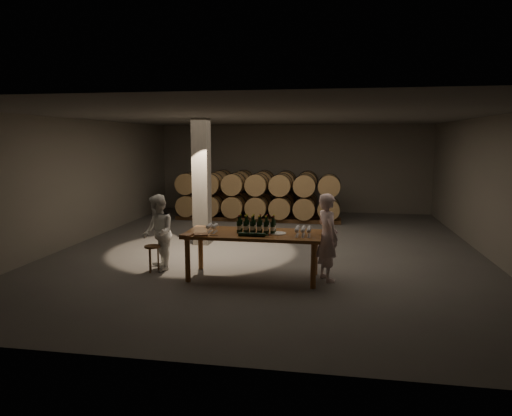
% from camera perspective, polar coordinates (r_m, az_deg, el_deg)
% --- Properties ---
extents(room, '(12.00, 12.00, 12.00)m').
position_cam_1_polar(room, '(11.68, -6.81, 3.24)').
color(room, '#504E4B').
rests_on(room, ground).
extents(tasting_table, '(2.60, 1.10, 0.90)m').
position_cam_1_polar(tasting_table, '(8.79, -0.37, -3.76)').
color(tasting_table, brown).
rests_on(tasting_table, ground).
extents(barrel_stack_back, '(4.70, 0.95, 1.57)m').
position_cam_1_polar(barrel_stack_back, '(16.51, -0.37, 2.14)').
color(barrel_stack_back, brown).
rests_on(barrel_stack_back, ground).
extents(barrel_stack_front, '(5.48, 0.95, 1.57)m').
position_cam_1_polar(barrel_stack_front, '(15.07, 0.17, 1.53)').
color(barrel_stack_front, brown).
rests_on(barrel_stack_front, ground).
extents(bottle_cluster, '(0.74, 0.24, 0.35)m').
position_cam_1_polar(bottle_cluster, '(8.72, 0.04, -2.32)').
color(bottle_cluster, black).
rests_on(bottle_cluster, tasting_table).
extents(lying_bottles, '(0.59, 0.07, 0.07)m').
position_cam_1_polar(lying_bottles, '(8.42, -0.44, -3.34)').
color(lying_bottles, black).
rests_on(lying_bottles, tasting_table).
extents(glass_cluster_left, '(0.19, 0.30, 0.16)m').
position_cam_1_polar(glass_cluster_left, '(8.83, -5.52, -2.27)').
color(glass_cluster_left, silver).
rests_on(glass_cluster_left, tasting_table).
extents(glass_cluster_right, '(0.30, 0.41, 0.16)m').
position_cam_1_polar(glass_cluster_right, '(8.53, 5.92, -2.67)').
color(glass_cluster_right, silver).
rests_on(glass_cluster_right, tasting_table).
extents(plate, '(0.31, 0.31, 0.02)m').
position_cam_1_polar(plate, '(8.68, 2.76, -3.18)').
color(plate, white).
rests_on(plate, tasting_table).
extents(notebook_near, '(0.30, 0.26, 0.03)m').
position_cam_1_polar(notebook_near, '(8.58, -6.89, -3.31)').
color(notebook_near, brown).
rests_on(notebook_near, tasting_table).
extents(notebook_corner, '(0.24, 0.29, 0.02)m').
position_cam_1_polar(notebook_corner, '(8.63, -8.63, -3.31)').
color(notebook_corner, brown).
rests_on(notebook_corner, tasting_table).
extents(pen, '(0.15, 0.02, 0.01)m').
position_cam_1_polar(pen, '(8.50, -5.30, -3.47)').
color(pen, black).
rests_on(pen, tasting_table).
extents(stool, '(0.32, 0.32, 0.54)m').
position_cam_1_polar(stool, '(9.54, -12.81, -5.18)').
color(stool, brown).
rests_on(stool, ground).
extents(person_man, '(0.64, 0.73, 1.67)m').
position_cam_1_polar(person_man, '(8.77, 8.92, -3.62)').
color(person_man, '#F6D6D9').
rests_on(person_man, ground).
extents(person_woman, '(0.91, 0.96, 1.57)m').
position_cam_1_polar(person_woman, '(9.54, -12.16, -3.04)').
color(person_woman, white).
rests_on(person_woman, ground).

